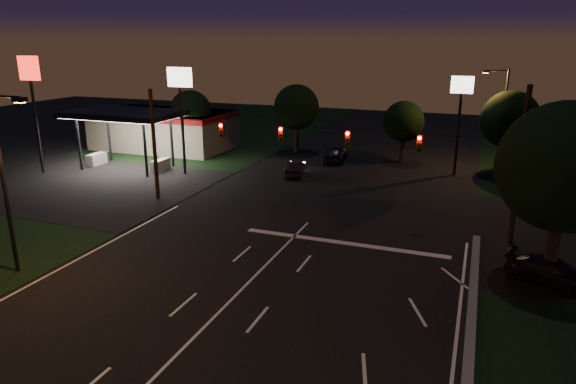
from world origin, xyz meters
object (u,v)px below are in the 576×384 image
at_px(car_oncoming_a, 335,153).
at_px(car_cross, 553,272).
at_px(tree_right_near, 565,168).
at_px(car_oncoming_b, 295,168).
at_px(utility_pole_right, 509,242).

bearing_deg(car_oncoming_a, car_cross, 121.05).
height_order(car_oncoming_a, car_cross, car_oncoming_a).
bearing_deg(car_cross, tree_right_near, 60.32).
xyz_separation_m(car_oncoming_b, car_cross, (18.55, -14.94, -0.01)).
distance_m(utility_pole_right, car_cross, 5.31).
distance_m(utility_pole_right, car_oncoming_b, 19.59).
relative_size(utility_pole_right, car_cross, 2.11).
relative_size(tree_right_near, car_oncoming_a, 1.89).
bearing_deg(car_cross, car_oncoming_b, 68.88).
bearing_deg(car_cross, utility_pole_right, 36.28).
bearing_deg(car_oncoming_b, utility_pole_right, 136.33).
height_order(utility_pole_right, car_cross, utility_pole_right).
bearing_deg(car_cross, car_oncoming_a, 55.81).
bearing_deg(tree_right_near, car_oncoming_b, 141.24).
relative_size(car_oncoming_b, car_cross, 0.90).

